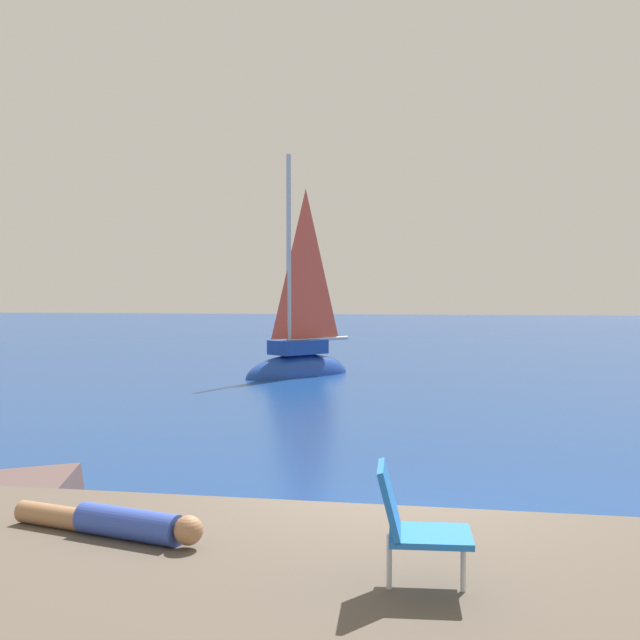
% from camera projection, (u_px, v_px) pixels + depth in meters
% --- Properties ---
extents(ground_plane, '(160.00, 160.00, 0.00)m').
position_uv_depth(ground_plane, '(389.00, 545.00, 8.07)').
color(ground_plane, navy).
extents(shore_ledge, '(7.47, 3.99, 0.60)m').
position_uv_depth(shore_ledge, '(222.00, 611.00, 5.64)').
color(shore_ledge, brown).
rests_on(shore_ledge, ground).
extents(boulder_seaward, '(0.92, 0.70, 0.59)m').
position_uv_depth(boulder_seaward, '(235.00, 545.00, 8.09)').
color(boulder_seaward, '#4D513E').
rests_on(boulder_seaward, ground).
extents(boulder_inland, '(1.54, 1.84, 1.16)m').
position_uv_depth(boulder_inland, '(4.00, 532.00, 8.50)').
color(boulder_inland, brown).
rests_on(boulder_inland, ground).
extents(sailboat_near, '(3.35, 3.71, 7.12)m').
position_uv_depth(sailboat_near, '(299.00, 363.00, 24.27)').
color(sailboat_near, '#193D99').
rests_on(sailboat_near, ground).
extents(person_sunbather, '(1.72, 0.66, 0.25)m').
position_uv_depth(person_sunbather, '(115.00, 522.00, 6.35)').
color(person_sunbather, '#334CB2').
rests_on(person_sunbather, shore_ledge).
extents(beach_chair, '(0.62, 0.52, 0.80)m').
position_uv_depth(beach_chair, '(412.00, 521.00, 5.22)').
color(beach_chair, blue).
rests_on(beach_chair, shore_ledge).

